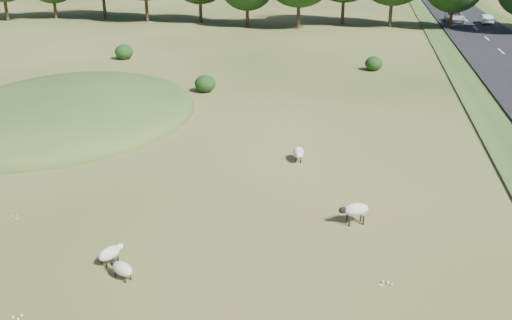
{
  "coord_description": "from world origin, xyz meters",
  "views": [
    {
      "loc": [
        6.83,
        -20.71,
        10.83
      ],
      "look_at": [
        2.0,
        4.0,
        1.0
      ],
      "focal_mm": 40.0,
      "sensor_mm": 36.0,
      "label": 1
    }
  ],
  "objects_px": {
    "sheep_0": "(298,153)",
    "sheep_2": "(110,253)",
    "car_2": "(455,17)",
    "sheep_3": "(355,210)",
    "sheep_1": "(122,268)",
    "car_0": "(461,0)",
    "car_3": "(486,19)"
  },
  "relations": [
    {
      "from": "sheep_0",
      "to": "sheep_2",
      "type": "height_order",
      "value": "sheep_0"
    },
    {
      "from": "sheep_0",
      "to": "car_2",
      "type": "bearing_deg",
      "value": 158.7
    },
    {
      "from": "sheep_3",
      "to": "sheep_1",
      "type": "bearing_deg",
      "value": 11.29
    },
    {
      "from": "sheep_2",
      "to": "car_0",
      "type": "distance_m",
      "value": 92.35
    },
    {
      "from": "car_2",
      "to": "sheep_2",
      "type": "bearing_deg",
      "value": -106.68
    },
    {
      "from": "sheep_0",
      "to": "car_0",
      "type": "xyz_separation_m",
      "value": [
        18.21,
        78.09,
        0.49
      ]
    },
    {
      "from": "sheep_2",
      "to": "car_3",
      "type": "relative_size",
      "value": 0.3
    },
    {
      "from": "car_0",
      "to": "car_3",
      "type": "bearing_deg",
      "value": 90.0
    },
    {
      "from": "sheep_1",
      "to": "sheep_2",
      "type": "height_order",
      "value": "sheep_2"
    },
    {
      "from": "sheep_2",
      "to": "car_0",
      "type": "height_order",
      "value": "car_0"
    },
    {
      "from": "sheep_2",
      "to": "car_3",
      "type": "xyz_separation_m",
      "value": [
        23.54,
        64.76,
        0.47
      ]
    },
    {
      "from": "sheep_3",
      "to": "car_3",
      "type": "xyz_separation_m",
      "value": [
        15.11,
        60.09,
        0.23
      ]
    },
    {
      "from": "sheep_0",
      "to": "car_0",
      "type": "relative_size",
      "value": 0.27
    },
    {
      "from": "sheep_3",
      "to": "car_3",
      "type": "relative_size",
      "value": 0.35
    },
    {
      "from": "sheep_0",
      "to": "car_2",
      "type": "height_order",
      "value": "car_2"
    },
    {
      "from": "sheep_0",
      "to": "car_0",
      "type": "distance_m",
      "value": 80.19
    },
    {
      "from": "sheep_0",
      "to": "car_3",
      "type": "relative_size",
      "value": 0.34
    },
    {
      "from": "sheep_0",
      "to": "car_2",
      "type": "relative_size",
      "value": 0.26
    },
    {
      "from": "sheep_3",
      "to": "car_2",
      "type": "bearing_deg",
      "value": -125.15
    },
    {
      "from": "sheep_1",
      "to": "sheep_3",
      "type": "distance_m",
      "value": 9.41
    },
    {
      "from": "sheep_0",
      "to": "sheep_3",
      "type": "distance_m",
      "value": 7.24
    },
    {
      "from": "sheep_1",
      "to": "sheep_2",
      "type": "bearing_deg",
      "value": -17.94
    },
    {
      "from": "sheep_0",
      "to": "sheep_3",
      "type": "xyz_separation_m",
      "value": [
        3.1,
        -6.54,
        0.18
      ]
    },
    {
      "from": "car_0",
      "to": "car_2",
      "type": "bearing_deg",
      "value": 80.79
    },
    {
      "from": "car_0",
      "to": "sheep_3",
      "type": "bearing_deg",
      "value": 79.88
    },
    {
      "from": "car_0",
      "to": "car_3",
      "type": "xyz_separation_m",
      "value": [
        0.0,
        -24.54,
        -0.08
      ]
    },
    {
      "from": "sheep_3",
      "to": "car_3",
      "type": "distance_m",
      "value": 61.96
    },
    {
      "from": "sheep_0",
      "to": "car_3",
      "type": "distance_m",
      "value": 56.56
    },
    {
      "from": "sheep_2",
      "to": "sheep_3",
      "type": "bearing_deg",
      "value": -37.11
    },
    {
      "from": "sheep_2",
      "to": "car_3",
      "type": "bearing_deg",
      "value": 3.95
    },
    {
      "from": "sheep_0",
      "to": "car_3",
      "type": "height_order",
      "value": "car_3"
    },
    {
      "from": "car_2",
      "to": "sheep_0",
      "type": "bearing_deg",
      "value": -104.77
    }
  ]
}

